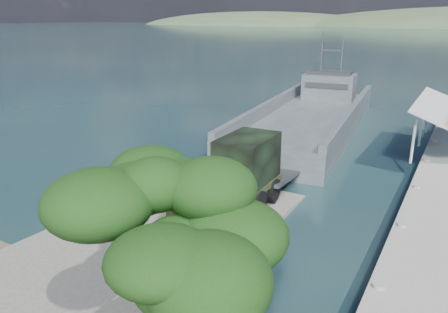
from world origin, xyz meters
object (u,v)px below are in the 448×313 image
at_px(military_truck, 235,179).
at_px(soldier, 116,211).
at_px(landing_craft, 309,123).
at_px(overhang_tree, 174,214).

relative_size(military_truck, soldier, 5.38).
height_order(landing_craft, overhang_tree, landing_craft).
xyz_separation_m(soldier, overhang_tree, (8.56, -6.32, 4.45)).
xyz_separation_m(landing_craft, soldier, (-1.76, -26.60, 0.49)).
height_order(soldier, overhang_tree, overhang_tree).
xyz_separation_m(military_truck, soldier, (-4.80, -4.60, -1.24)).
bearing_deg(landing_craft, soldier, -99.75).
distance_m(soldier, overhang_tree, 11.53).
height_order(military_truck, overhang_tree, overhang_tree).
distance_m(landing_craft, military_truck, 22.28).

